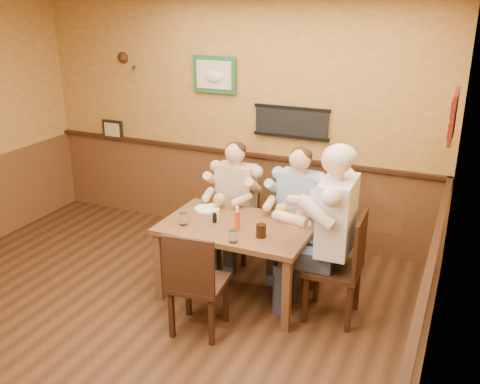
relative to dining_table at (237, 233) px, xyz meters
The scene contains 17 objects.
room 1.50m from the dining_table, 121.14° to the right, with size 5.02×5.03×2.81m.
dining_table is the anchor object (origin of this frame).
chair_back_left 0.82m from the dining_table, 115.01° to the left, with size 0.39×0.39×0.84m, color #321B0F, non-canonical shape.
chair_back_right 0.81m from the dining_table, 59.16° to the left, with size 0.40×0.40×0.86m, color #321B0F, non-canonical shape.
chair_right_end 0.95m from the dining_table, ahead, with size 0.47×0.47×1.03m, color #321B0F, non-canonical shape.
chair_near_side 0.70m from the dining_table, 95.35° to the right, with size 0.45×0.45×0.97m, color #321B0F, non-canonical shape.
diner_tan_shirt 0.78m from the dining_table, 115.01° to the left, with size 0.56×0.56×1.21m, color beige, non-canonical shape.
diner_blue_polo 0.77m from the dining_table, 59.16° to the left, with size 0.57×0.57×1.23m, color #8EA8D5, non-canonical shape.
diner_white_elder 0.95m from the dining_table, ahead, with size 0.68×0.68×1.46m, color silver, non-canonical shape.
water_glass_left 0.53m from the dining_table, 155.19° to the right, with size 0.08×0.08×0.12m, color white.
water_glass_mid 0.41m from the dining_table, 71.05° to the right, with size 0.07×0.07×0.11m, color white.
cola_tumbler 0.38m from the dining_table, 28.55° to the right, with size 0.09×0.09×0.12m, color black.
hot_sauce_bottle 0.23m from the dining_table, 65.90° to the right, with size 0.05×0.05×0.20m, color red.
salt_shaker 0.25m from the dining_table, behind, with size 0.03×0.03×0.08m, color silver.
pepper_shaker 0.26m from the dining_table, 168.41° to the right, with size 0.04×0.04×0.10m, color black.
plate_far_left 0.49m from the dining_table, 153.09° to the left, with size 0.26×0.26×0.02m, color white.
plate_far_right 0.60m from the dining_table, 25.21° to the left, with size 0.22×0.22×0.01m, color white.
Camera 1 is at (2.59, -3.11, 2.79)m, focal length 40.00 mm.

